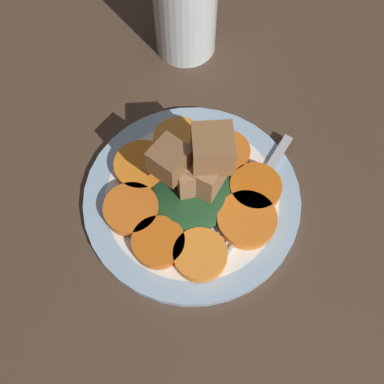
{
  "coord_description": "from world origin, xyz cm",
  "views": [
    {
      "loc": [
        -23.58,
        -6.57,
        53.47
      ],
      "look_at": [
        0.0,
        0.0,
        4.1
      ],
      "focal_mm": 45.0,
      "sensor_mm": 36.0,
      "label": 1
    }
  ],
  "objects": [
    {
      "name": "carrot_slice_4",
      "position": [
        6.36,
        -2.46,
        3.78
      ],
      "size": [
        5.82,
        5.82,
        1.36
      ],
      "primitive_type": "cylinder",
      "color": "orange",
      "rests_on": "plate"
    },
    {
      "name": "carrot_slice_6",
      "position": [
        1.87,
        6.73,
        3.78
      ],
      "size": [
        6.54,
        6.54,
        1.36
      ],
      "primitive_type": "cylinder",
      "color": "orange",
      "rests_on": "plate"
    },
    {
      "name": "carrot_slice_3",
      "position": [
        2.7,
        -6.89,
        3.78
      ],
      "size": [
        6.01,
        6.01,
        1.36
      ],
      "primitive_type": "cylinder",
      "color": "#D76115",
      "rests_on": "plate"
    },
    {
      "name": "carrot_slice_1",
      "position": [
        -6.93,
        -2.84,
        3.78
      ],
      "size": [
        5.95,
        5.95,
        1.36
      ],
      "primitive_type": "cylinder",
      "color": "orange",
      "rests_on": "plate"
    },
    {
      "name": "table_slab",
      "position": [
        0.0,
        0.0,
        1.0
      ],
      "size": [
        120.0,
        120.0,
        2.0
      ],
      "primitive_type": "cube",
      "color": "#4C3828",
      "rests_on": "ground"
    },
    {
      "name": "carrot_slice_7",
      "position": [
        -3.8,
        6.12,
        3.78
      ],
      "size": [
        6.29,
        6.29,
        1.36
      ],
      "primitive_type": "cylinder",
      "color": "orange",
      "rests_on": "plate"
    },
    {
      "name": "carrot_slice_2",
      "position": [
        -1.53,
        -6.81,
        3.78
      ],
      "size": [
        6.77,
        6.77,
        1.36
      ],
      "primitive_type": "cylinder",
      "color": "orange",
      "rests_on": "plate"
    },
    {
      "name": "carrot_slice_5",
      "position": [
        6.45,
        3.39,
        3.78
      ],
      "size": [
        6.31,
        6.31,
        1.36
      ],
      "primitive_type": "cylinder",
      "color": "orange",
      "rests_on": "plate"
    },
    {
      "name": "center_pile",
      "position": [
        0.81,
        -0.12,
        6.96
      ],
      "size": [
        10.38,
        9.42,
        10.24
      ],
      "color": "#1E4723",
      "rests_on": "plate"
    },
    {
      "name": "carrot_slice_0",
      "position": [
        -6.77,
        1.96,
        3.78
      ],
      "size": [
        5.9,
        5.9,
        1.36
      ],
      "primitive_type": "cylinder",
      "color": "orange",
      "rests_on": "plate"
    },
    {
      "name": "plate",
      "position": [
        0.0,
        0.0,
        2.52
      ],
      "size": [
        25.46,
        25.46,
        1.05
      ],
      "color": "#99B7D1",
      "rests_on": "table_slab"
    },
    {
      "name": "fork",
      "position": [
        0.99,
        -6.58,
        3.3
      ],
      "size": [
        19.35,
        6.99,
        0.4
      ],
      "rotation": [
        0.0,
        0.0,
        -0.28
      ],
      "color": "#B2B2B7",
      "rests_on": "plate"
    },
    {
      "name": "water_glass",
      "position": [
        22.98,
        7.31,
        7.91
      ],
      "size": [
        8.24,
        8.24,
        11.82
      ],
      "color": "silver",
      "rests_on": "table_slab"
    }
  ]
}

